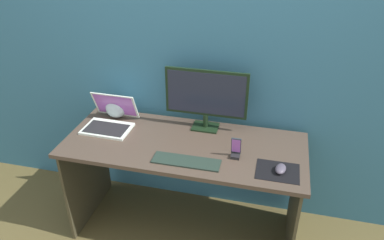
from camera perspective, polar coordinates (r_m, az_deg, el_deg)
The scene contains 10 objects.
ground_plane at distance 2.89m, azimuth -1.08°, elevation -16.17°, with size 8.00×8.00×0.00m, color brown.
wall_back at distance 2.54m, azimuth 0.95°, elevation 10.68°, with size 6.00×0.04×2.50m, color #2F627F.
desk at distance 2.50m, azimuth -1.21°, elevation -6.46°, with size 1.58×0.65×0.75m.
monitor at distance 2.47m, azimuth 2.19°, elevation 3.66°, with size 0.56×0.14×0.43m.
laptop at distance 2.64m, azimuth -12.57°, elevation -0.10°, with size 0.33×0.32×0.22m.
fishbowl at distance 2.75m, azimuth -11.61°, elevation 1.94°, with size 0.16×0.16×0.16m, color silver.
keyboard_external at distance 2.24m, azimuth -0.89°, elevation -6.41°, with size 0.41×0.12×0.01m, color #202E27.
mousepad at distance 2.22m, azimuth 13.08°, elevation -7.72°, with size 0.25×0.20×0.00m, color black.
mouse at distance 2.21m, azimuth 13.53°, elevation -7.34°, with size 0.06×0.10×0.04m, color #494251.
phone_in_dock at distance 2.28m, azimuth 6.77°, elevation -4.68°, with size 0.06×0.06×0.14m.
Camera 1 is at (0.53, -1.95, 2.07)m, focal length 34.53 mm.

